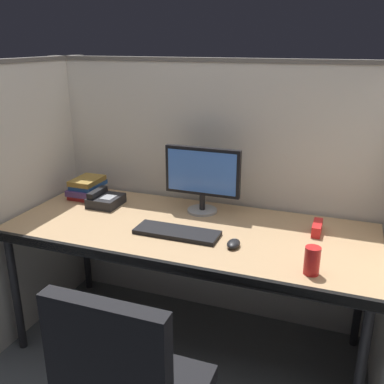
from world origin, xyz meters
name	(u,v)px	position (x,y,z in m)	size (l,w,h in m)	color
ground_plane	(169,381)	(0.00, 0.00, 0.00)	(8.00, 8.00, 0.00)	#4C5156
cubicle_partition_rear	(215,192)	(0.00, 0.74, 0.79)	(2.21, 0.06, 1.57)	beige
cubicle_partition_left	(20,202)	(-0.99, 0.20, 0.79)	(0.06, 1.41, 1.57)	beige
desk	(188,237)	(0.00, 0.29, 0.69)	(1.90, 0.80, 0.74)	tan
monitor_center	(202,175)	(-0.01, 0.53, 0.96)	(0.43, 0.17, 0.37)	gray
keyboard_main	(177,232)	(-0.03, 0.20, 0.75)	(0.43, 0.15, 0.02)	black
computer_mouse	(234,244)	(0.28, 0.16, 0.76)	(0.06, 0.10, 0.04)	black
red_stapler	(317,228)	(0.63, 0.46, 0.77)	(0.04, 0.15, 0.06)	red
soda_can	(312,261)	(0.65, 0.03, 0.80)	(0.07, 0.07, 0.12)	red
desk_phone	(105,200)	(-0.58, 0.43, 0.77)	(0.17, 0.19, 0.09)	black
book_stack	(87,187)	(-0.76, 0.52, 0.80)	(0.16, 0.23, 0.12)	#B22626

